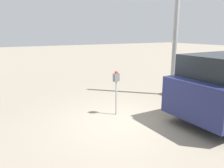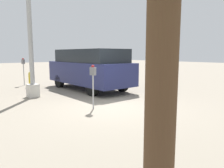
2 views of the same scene
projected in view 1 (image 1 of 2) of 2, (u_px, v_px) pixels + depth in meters
The scene contains 3 objects.
ground_plane at pixel (125, 121), 6.69m from camera, with size 80.00×80.00×0.00m, color gray.
parking_meter_near at pixel (116, 83), 7.00m from camera, with size 0.22×0.15×1.47m.
lamp_post at pixel (175, 44), 9.03m from camera, with size 0.44×0.44×5.95m.
Camera 1 is at (-3.44, -5.24, 2.66)m, focal length 35.00 mm.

